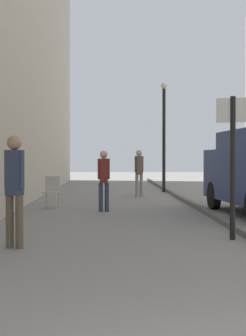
{
  "coord_description": "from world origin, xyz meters",
  "views": [
    {
      "loc": [
        -1.0,
        -2.18,
        1.48
      ],
      "look_at": [
        -0.53,
        14.96,
        1.15
      ],
      "focal_mm": 54.44,
      "sensor_mm": 36.0,
      "label": 1
    }
  ],
  "objects_px": {
    "pedestrian_mid_block": "(139,170)",
    "lamp_post": "(164,130)",
    "pedestrian_far_crossing": "(104,176)",
    "street_sign_post": "(233,155)",
    "pedestrian_main_foreground": "(14,183)",
    "cafe_chair_near_window": "(52,190)"
  },
  "relations": [
    {
      "from": "pedestrian_mid_block",
      "to": "pedestrian_far_crossing",
      "type": "distance_m",
      "value": 5.5
    },
    {
      "from": "pedestrian_mid_block",
      "to": "pedestrian_far_crossing",
      "type": "height_order",
      "value": "pedestrian_mid_block"
    },
    {
      "from": "lamp_post",
      "to": "cafe_chair_near_window",
      "type": "xyz_separation_m",
      "value": [
        -4.09,
        -7.0,
        -2.18
      ]
    },
    {
      "from": "pedestrian_main_foreground",
      "to": "lamp_post",
      "type": "height_order",
      "value": "lamp_post"
    },
    {
      "from": "pedestrian_main_foreground",
      "to": "cafe_chair_near_window",
      "type": "bearing_deg",
      "value": 113.68
    },
    {
      "from": "pedestrian_main_foreground",
      "to": "pedestrian_mid_block",
      "type": "xyz_separation_m",
      "value": [
        2.7,
        11.03,
        -0.03
      ]
    },
    {
      "from": "street_sign_post",
      "to": "cafe_chair_near_window",
      "type": "distance_m",
      "value": 7.22
    },
    {
      "from": "pedestrian_far_crossing",
      "to": "cafe_chair_near_window",
      "type": "distance_m",
      "value": 1.93
    },
    {
      "from": "pedestrian_main_foreground",
      "to": "street_sign_post",
      "type": "relative_size",
      "value": 0.71
    },
    {
      "from": "pedestrian_mid_block",
      "to": "cafe_chair_near_window",
      "type": "bearing_deg",
      "value": 38.77
    },
    {
      "from": "street_sign_post",
      "to": "cafe_chair_near_window",
      "type": "xyz_separation_m",
      "value": [
        -3.94,
        5.97,
        -1.0
      ]
    },
    {
      "from": "pedestrian_far_crossing",
      "to": "street_sign_post",
      "type": "distance_m",
      "value": 5.49
    },
    {
      "from": "pedestrian_main_foreground",
      "to": "pedestrian_mid_block",
      "type": "bearing_deg",
      "value": 98.67
    },
    {
      "from": "pedestrian_mid_block",
      "to": "lamp_post",
      "type": "bearing_deg",
      "value": -132.2
    },
    {
      "from": "pedestrian_far_crossing",
      "to": "lamp_post",
      "type": "distance_m",
      "value": 8.63
    },
    {
      "from": "pedestrian_far_crossing",
      "to": "street_sign_post",
      "type": "bearing_deg",
      "value": -67.6
    },
    {
      "from": "pedestrian_mid_block",
      "to": "street_sign_post",
      "type": "height_order",
      "value": "street_sign_post"
    },
    {
      "from": "pedestrian_far_crossing",
      "to": "street_sign_post",
      "type": "height_order",
      "value": "street_sign_post"
    },
    {
      "from": "lamp_post",
      "to": "street_sign_post",
      "type": "bearing_deg",
      "value": -90.68
    },
    {
      "from": "street_sign_post",
      "to": "lamp_post",
      "type": "distance_m",
      "value": 13.02
    },
    {
      "from": "pedestrian_mid_block",
      "to": "pedestrian_far_crossing",
      "type": "relative_size",
      "value": 1.06
    },
    {
      "from": "pedestrian_main_foreground",
      "to": "pedestrian_far_crossing",
      "type": "bearing_deg",
      "value": 98.54
    }
  ]
}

